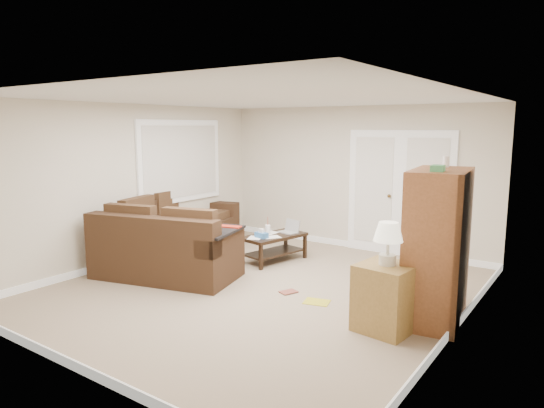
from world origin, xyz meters
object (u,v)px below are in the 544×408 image
Objects in this scene: tv_armoire at (437,245)px; sectional_sofa at (175,239)px; side_cabinet at (386,292)px; coffee_table at (275,247)px.

sectional_sofa is at bearing 172.73° from tv_armoire.
coffee_table is at bearing 155.40° from side_cabinet.
side_cabinet reaches higher than coffee_table.
coffee_table is 2.94m from side_cabinet.
sectional_sofa is 3.80m from side_cabinet.
tv_armoire reaches higher than sectional_sofa.
sectional_sofa is 2.75× the size of side_cabinet.
side_cabinet is at bearing -19.87° from coffee_table.
side_cabinet is at bearing -126.76° from tv_armoire.
sectional_sofa is 1.77× the size of tv_armoire.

